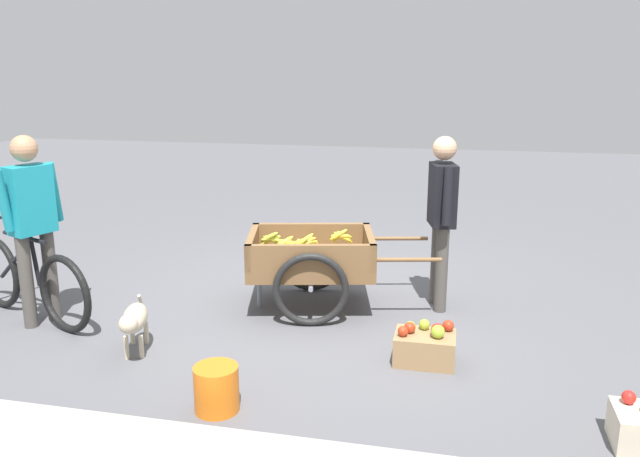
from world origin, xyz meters
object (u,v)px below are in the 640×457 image
(bicycle, at_px, (29,280))
(plastic_bucket, at_px, (216,389))
(vendor_person, at_px, (442,208))
(fruit_cart, at_px, (311,261))
(cyclist_person, at_px, (31,214))
(mixed_fruit_crate, at_px, (425,346))
(dog, at_px, (134,320))

(bicycle, xyz_separation_m, plastic_bucket, (-2.12, 1.09, -0.20))
(vendor_person, bearing_deg, plastic_bucket, 58.77)
(fruit_cart, distance_m, vendor_person, 1.25)
(fruit_cart, xyz_separation_m, bicycle, (2.29, 0.79, -0.09))
(fruit_cart, bearing_deg, cyclist_person, 21.58)
(plastic_bucket, xyz_separation_m, mixed_fruit_crate, (-1.25, -0.97, -0.02))
(fruit_cart, bearing_deg, plastic_bucket, 84.80)
(cyclist_person, height_order, dog, cyclist_person)
(cyclist_person, distance_m, dog, 1.32)
(bicycle, xyz_separation_m, mixed_fruit_crate, (-3.37, 0.12, -0.22))
(dog, bearing_deg, vendor_person, -146.10)
(fruit_cart, relative_size, vendor_person, 1.15)
(bicycle, bearing_deg, plastic_bucket, 152.86)
(cyclist_person, relative_size, dog, 2.48)
(mixed_fruit_crate, bearing_deg, vendor_person, -92.29)
(vendor_person, distance_m, bicycle, 3.61)
(vendor_person, bearing_deg, bicycle, 17.08)
(cyclist_person, bearing_deg, fruit_cart, -158.42)
(vendor_person, distance_m, cyclist_person, 3.45)
(vendor_person, relative_size, cyclist_person, 0.97)
(vendor_person, distance_m, dog, 2.73)
(vendor_person, relative_size, mixed_fruit_crate, 3.52)
(cyclist_person, relative_size, plastic_bucket, 5.36)
(vendor_person, xyz_separation_m, plastic_bucket, (1.29, 2.13, -0.77))
(bicycle, height_order, plastic_bucket, bicycle)
(vendor_person, distance_m, mixed_fruit_crate, 1.41)
(cyclist_person, height_order, mixed_fruit_crate, cyclist_person)
(bicycle, bearing_deg, dog, 160.30)
(vendor_person, bearing_deg, fruit_cart, 12.86)
(dog, bearing_deg, mixed_fruit_crate, -171.66)
(vendor_person, height_order, mixed_fruit_crate, vendor_person)
(fruit_cart, distance_m, cyclist_person, 2.37)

